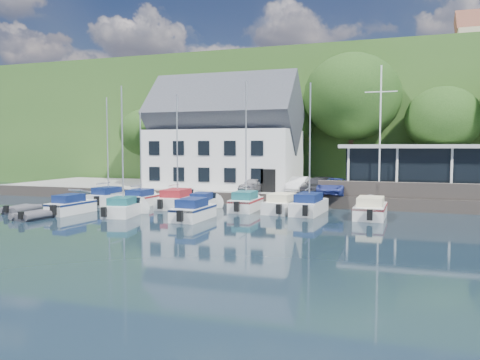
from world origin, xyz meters
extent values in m
plane|color=black|center=(0.00, 0.00, 0.00)|extent=(180.00, 180.00, 0.00)
cube|color=gray|center=(0.00, 17.50, 0.50)|extent=(60.00, 13.00, 1.00)
cube|color=#655951|center=(0.00, 11.00, 0.50)|extent=(60.00, 0.30, 1.00)
cube|color=#2F5620|center=(0.00, 62.00, 8.00)|extent=(160.00, 75.00, 16.00)
cube|color=#606A35|center=(8.00, 70.00, 16.15)|extent=(50.00, 30.00, 0.30)
cube|color=#655951|center=(12.00, 11.40, 1.60)|extent=(18.00, 0.50, 1.20)
imported|color=#9E9EA2|center=(-2.80, 12.62, 1.62)|extent=(2.32, 3.88, 1.24)
imported|color=silver|center=(0.99, 13.56, 1.66)|extent=(1.80, 4.12, 1.32)
imported|color=#303136|center=(2.65, 12.82, 1.66)|extent=(2.43, 4.73, 1.31)
imported|color=navy|center=(4.16, 12.47, 1.71)|extent=(2.13, 4.32, 1.42)
camera|label=1|loc=(8.96, -26.35, 4.90)|focal=35.00mm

